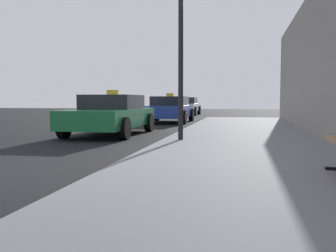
{
  "coord_description": "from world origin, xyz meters",
  "views": [
    {
      "loc": [
        3.94,
        -5.24,
        1.13
      ],
      "look_at": [
        2.44,
        2.41,
        0.58
      ],
      "focal_mm": 41.09,
      "sensor_mm": 36.0,
      "label": 1
    }
  ],
  "objects_px": {
    "car_green": "(111,114)",
    "car_blue": "(169,109)",
    "street_lamp": "(181,4)",
    "car_white": "(185,106)"
  },
  "relations": [
    {
      "from": "car_green",
      "to": "car_blue",
      "type": "distance_m",
      "value": 6.86
    },
    {
      "from": "car_blue",
      "to": "street_lamp",
      "type": "bearing_deg",
      "value": 102.54
    },
    {
      "from": "car_blue",
      "to": "car_white",
      "type": "bearing_deg",
      "value": -86.41
    },
    {
      "from": "car_blue",
      "to": "car_white",
      "type": "xyz_separation_m",
      "value": [
        -0.55,
        8.85,
        -0.0
      ]
    },
    {
      "from": "street_lamp",
      "to": "car_blue",
      "type": "bearing_deg",
      "value": 102.54
    },
    {
      "from": "car_green",
      "to": "car_white",
      "type": "relative_size",
      "value": 1.08
    },
    {
      "from": "street_lamp",
      "to": "car_blue",
      "type": "xyz_separation_m",
      "value": [
        -2.08,
        9.35,
        -2.74
      ]
    },
    {
      "from": "car_green",
      "to": "car_blue",
      "type": "height_order",
      "value": "same"
    },
    {
      "from": "car_blue",
      "to": "car_white",
      "type": "distance_m",
      "value": 8.86
    },
    {
      "from": "street_lamp",
      "to": "car_white",
      "type": "height_order",
      "value": "street_lamp"
    }
  ]
}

